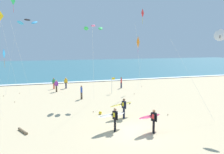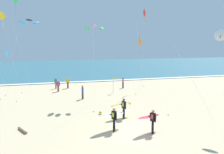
% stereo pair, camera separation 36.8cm
% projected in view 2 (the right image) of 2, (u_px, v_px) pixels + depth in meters
% --- Properties ---
extents(ground_plane, '(160.00, 160.00, 0.00)m').
position_uv_depth(ground_plane, '(135.00, 131.00, 16.63)').
color(ground_plane, '#D1BA8E').
extents(ocean_water, '(160.00, 60.00, 0.08)m').
position_uv_depth(ocean_water, '(66.00, 67.00, 67.27)').
color(ocean_water, '#336B7A').
rests_on(ocean_water, ground).
extents(shoreline_foam, '(160.00, 1.09, 0.01)m').
position_uv_depth(shoreline_foam, '(83.00, 82.00, 39.01)').
color(shoreline_foam, white).
rests_on(shoreline_foam, ocean_water).
extents(surfer_lead, '(2.23, 1.37, 1.71)m').
position_uv_depth(surfer_lead, '(151.00, 118.00, 16.25)').
color(surfer_lead, black).
rests_on(surfer_lead, ground).
extents(surfer_trailing, '(2.40, 1.32, 1.71)m').
position_uv_depth(surfer_trailing, '(122.00, 106.00, 19.61)').
color(surfer_trailing, black).
rests_on(surfer_trailing, ground).
extents(surfer_third, '(2.51, 1.54, 1.71)m').
position_uv_depth(surfer_third, '(112.00, 116.00, 16.69)').
color(surfer_third, black).
rests_on(surfer_third, ground).
extents(kite_arc_charcoal_near, '(2.87, 4.35, 9.20)m').
position_uv_depth(kite_arc_charcoal_near, '(29.00, 22.00, 27.66)').
color(kite_arc_charcoal_near, '#2D99DB').
rests_on(kite_arc_charcoal_near, ground).
extents(kite_diamond_cobalt_mid, '(0.52, 4.12, 5.67)m').
position_uv_depth(kite_diamond_cobalt_mid, '(6.00, 55.00, 28.95)').
color(kite_diamond_cobalt_mid, '#2D99DB').
rests_on(kite_diamond_cobalt_mid, ground).
extents(kite_diamond_amber_far, '(2.09, 2.64, 7.31)m').
position_uv_depth(kite_diamond_amber_far, '(140.00, 43.00, 31.33)').
color(kite_diamond_amber_far, orange).
rests_on(kite_diamond_amber_far, ground).
extents(kite_arc_rose_low, '(2.25, 5.32, 8.30)m').
position_uv_depth(kite_arc_rose_low, '(94.00, 28.00, 25.00)').
color(kite_arc_rose_low, green).
rests_on(kite_arc_rose_low, ground).
extents(kite_diamond_emerald_distant, '(1.67, 3.66, 12.44)m').
position_uv_depth(kite_diamond_emerald_distant, '(15.00, 5.00, 29.98)').
color(kite_diamond_emerald_distant, green).
rests_on(kite_diamond_emerald_distant, ground).
extents(kite_diamond_scarlet_close, '(2.33, 2.56, 10.85)m').
position_uv_depth(kite_diamond_scarlet_close, '(144.00, 17.00, 30.30)').
color(kite_diamond_scarlet_close, red).
rests_on(kite_diamond_scarlet_close, ground).
extents(kite_diamond_golden_outer, '(1.79, 2.45, 9.97)m').
position_uv_depth(kite_diamond_golden_outer, '(3.00, 20.00, 26.53)').
color(kite_diamond_golden_outer, yellow).
rests_on(kite_diamond_golden_outer, ground).
extents(kite_delta_ivory_extra, '(2.91, 3.50, 7.35)m').
position_uv_depth(kite_delta_ivory_extra, '(220.00, 35.00, 17.29)').
color(kite_delta_ivory_extra, white).
rests_on(kite_delta_ivory_extra, ground).
extents(bystander_red_top, '(0.29, 0.46, 1.59)m').
position_uv_depth(bystander_red_top, '(123.00, 82.00, 33.39)').
color(bystander_red_top, '#2D334C').
rests_on(bystander_red_top, ground).
extents(bystander_purple_top, '(0.47, 0.29, 1.59)m').
position_uv_depth(bystander_purple_top, '(58.00, 86.00, 30.84)').
color(bystander_purple_top, '#4C3D2D').
rests_on(bystander_purple_top, ground).
extents(bystander_blue_top, '(0.22, 0.50, 1.59)m').
position_uv_depth(bystander_blue_top, '(83.00, 92.00, 26.55)').
color(bystander_blue_top, '#4C3D2D').
rests_on(bystander_blue_top, ground).
extents(bystander_green_top, '(0.41, 0.34, 1.59)m').
position_uv_depth(bystander_green_top, '(56.00, 83.00, 32.84)').
color(bystander_green_top, '#D8593F').
rests_on(bystander_green_top, ground).
extents(bystander_yellow_top, '(0.47, 0.28, 1.59)m').
position_uv_depth(bystander_yellow_top, '(68.00, 83.00, 33.23)').
color(bystander_yellow_top, '#2D334C').
rests_on(bystander_yellow_top, ground).
extents(lifeguard_flag, '(0.45, 0.05, 2.10)m').
position_uv_depth(lifeguard_flag, '(114.00, 84.00, 29.68)').
color(lifeguard_flag, silver).
rests_on(lifeguard_flag, ground).
extents(beach_ball, '(0.28, 0.28, 0.28)m').
position_uv_depth(beach_ball, '(100.00, 113.00, 20.77)').
color(beach_ball, yellow).
rests_on(beach_ball, ground).
extents(driftwood_log, '(0.75, 1.32, 0.18)m').
position_uv_depth(driftwood_log, '(22.00, 130.00, 16.57)').
color(driftwood_log, '#846B4C').
rests_on(driftwood_log, ground).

